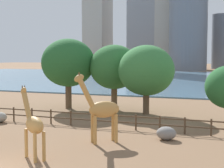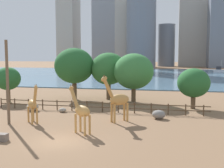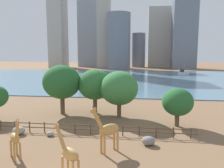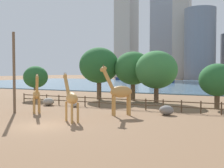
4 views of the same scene
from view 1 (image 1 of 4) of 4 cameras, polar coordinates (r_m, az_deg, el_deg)
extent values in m
plane|color=brown|center=(95.17, 12.69, 0.91)|extent=(400.00, 400.00, 0.00)
cube|color=slate|center=(92.19, 12.45, 0.86)|extent=(180.00, 86.00, 0.20)
cylinder|color=#C18C47|center=(21.07, -14.07, -9.49)|extent=(0.28, 0.28, 1.71)
cylinder|color=#C18C47|center=(21.25, -12.72, -9.34)|extent=(0.28, 0.28, 1.71)
cylinder|color=#C18C47|center=(19.88, -12.67, -10.32)|extent=(0.28, 0.28, 1.71)
cylinder|color=#C18C47|center=(20.08, -11.26, -10.14)|extent=(0.28, 0.28, 1.71)
ellipsoid|color=#C18C47|center=(20.31, -12.75, -6.67)|extent=(1.98, 1.70, 0.99)
cylinder|color=#C18C47|center=(21.21, -14.01, -3.42)|extent=(1.15, 0.93, 1.80)
ellipsoid|color=#C18C47|center=(21.54, -14.49, -1.10)|extent=(0.77, 0.67, 0.64)
cone|color=brown|center=(21.49, -14.70, -0.34)|extent=(0.13, 0.13, 0.18)
cone|color=brown|center=(21.54, -14.32, -0.33)|extent=(0.13, 0.13, 0.18)
cylinder|color=#C18C47|center=(23.29, -2.82, -7.67)|extent=(0.32, 0.32, 1.97)
cylinder|color=#C18C47|center=(23.85, -3.28, -7.38)|extent=(0.32, 0.32, 1.97)
cylinder|color=#C18C47|center=(23.79, 0.70, -7.40)|extent=(0.32, 0.32, 1.97)
cylinder|color=#C18C47|center=(24.35, 0.17, -7.13)|extent=(0.32, 0.32, 1.97)
ellipsoid|color=#C18C47|center=(23.57, -1.30, -4.24)|extent=(2.22, 2.08, 1.14)
cylinder|color=#C18C47|center=(23.02, -4.34, -1.44)|extent=(1.19, 1.10, 2.11)
ellipsoid|color=#C18C47|center=(22.80, -5.50, 0.97)|extent=(0.86, 0.81, 0.72)
cone|color=brown|center=(22.70, -5.45, 1.79)|extent=(0.15, 0.15, 0.21)
cone|color=brown|center=(22.87, -5.57, 1.81)|extent=(0.15, 0.15, 0.21)
ellipsoid|color=gray|center=(24.97, 9.02, -8.09)|extent=(1.42, 1.26, 0.94)
ellipsoid|color=gray|center=(30.37, -12.41, -6.27)|extent=(0.90, 0.70, 0.53)
cylinder|color=#4C3826|center=(32.89, -16.01, -4.82)|extent=(0.14, 0.14, 1.30)
cylinder|color=#4C3826|center=(31.80, -13.16, -5.09)|extent=(0.14, 0.14, 1.30)
cylinder|color=#4C3826|center=(30.79, -10.12, -5.35)|extent=(0.14, 0.14, 1.30)
cylinder|color=#4C3826|center=(29.88, -6.87, -5.62)|extent=(0.14, 0.14, 1.30)
cylinder|color=#4C3826|center=(29.06, -3.43, -5.88)|extent=(0.14, 0.14, 1.30)
cylinder|color=#4C3826|center=(28.36, 0.20, -6.14)|extent=(0.14, 0.14, 1.30)
cylinder|color=#4C3826|center=(27.77, 4.00, -6.38)|extent=(0.14, 0.14, 1.30)
cylinder|color=#4C3826|center=(27.32, 7.95, -6.60)|extent=(0.14, 0.14, 1.30)
cylinder|color=#4C3826|center=(26.99, 12.01, -6.79)|extent=(0.14, 0.14, 1.30)
cylinder|color=#4C3826|center=(26.80, 16.16, -6.95)|extent=(0.14, 0.14, 1.30)
cube|color=#4C3826|center=(29.23, -4.54, -4.92)|extent=(26.10, 0.08, 0.10)
cube|color=#4C3826|center=(29.32, -4.53, -5.92)|extent=(26.10, 0.08, 0.10)
cylinder|color=brown|center=(39.47, -7.24, -2.02)|extent=(0.70, 0.70, 2.81)
ellipsoid|color=#26602D|center=(39.21, -7.30, 3.54)|extent=(6.04, 6.04, 5.44)
cylinder|color=brown|center=(38.34, 0.37, -2.36)|extent=(0.67, 0.67, 2.58)
ellipsoid|color=#2D6B33|center=(38.08, 0.37, 2.85)|extent=(5.48, 5.48, 4.93)
cylinder|color=brown|center=(35.45, 5.69, -3.24)|extent=(0.64, 0.64, 2.22)
ellipsoid|color=#387A3D|center=(35.15, 5.73, 2.27)|extent=(5.74, 5.74, 5.16)
cube|color=navy|center=(99.94, 6.27, 1.63)|extent=(6.27, 5.08, 1.21)
cube|color=silver|center=(100.43, 5.98, 2.40)|extent=(2.61, 2.39, 1.45)
cube|color=navy|center=(132.01, -2.99, 2.39)|extent=(7.03, 3.34, 1.35)
cube|color=#333338|center=(131.74, -2.64, 3.04)|extent=(2.63, 1.94, 1.62)
cylinder|color=silver|center=(132.01, -3.14, 3.72)|extent=(0.14, 0.14, 4.73)
cylinder|color=slate|center=(151.12, 12.53, 9.24)|extent=(16.07, 16.07, 36.90)
cube|color=#ADA89E|center=(163.20, 8.99, 11.38)|extent=(9.10, 8.15, 50.74)
cylinder|color=slate|center=(174.51, 17.94, 6.71)|extent=(10.51, 10.51, 26.07)
camera|label=2|loc=(7.07, -131.62, 4.01)|focal=45.00mm
camera|label=3|loc=(6.87, -58.39, 34.16)|focal=35.00mm
camera|label=4|loc=(4.25, 160.77, -27.43)|focal=45.00mm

